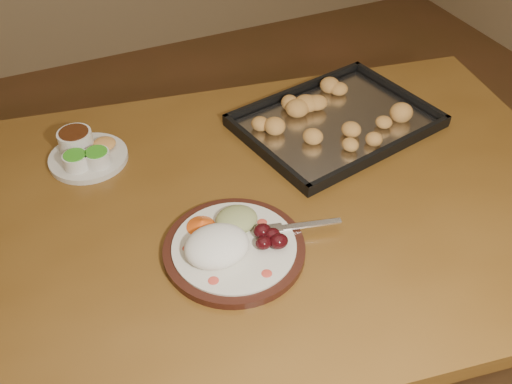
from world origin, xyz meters
name	(u,v)px	position (x,y,z in m)	size (l,w,h in m)	color
ground	(280,330)	(0.00, 0.00, 0.00)	(4.00, 4.00, 0.00)	brown
dining_table	(237,240)	(-0.20, -0.15, 0.65)	(1.62, 1.13, 0.75)	brown
dinner_plate	(230,244)	(-0.25, -0.26, 0.77)	(0.35, 0.27, 0.06)	black
condiment_saucer	(85,152)	(-0.44, 0.13, 0.77)	(0.17, 0.17, 0.06)	beige
baking_tray	(336,120)	(0.13, 0.02, 0.77)	(0.50, 0.41, 0.05)	black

